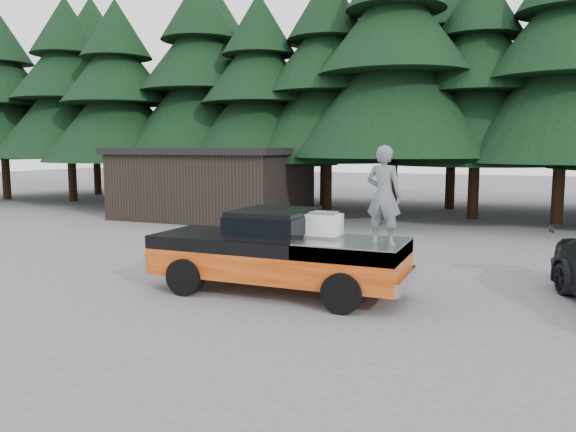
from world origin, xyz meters
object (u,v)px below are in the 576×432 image
at_px(pickup_truck, 277,264).
at_px(air_compressor, 324,226).
at_px(man_on_bed, 384,195).
at_px(utility_building, 214,182).

bearing_deg(pickup_truck, air_compressor, 9.89).
bearing_deg(man_on_bed, air_compressor, -6.14).
distance_m(air_compressor, man_on_bed, 1.66).
bearing_deg(utility_building, pickup_truck, -54.34).
height_order(man_on_bed, utility_building, man_on_bed).
height_order(air_compressor, utility_building, utility_building).
relative_size(pickup_truck, utility_building, 0.71).
height_order(pickup_truck, man_on_bed, man_on_bed).
bearing_deg(air_compressor, utility_building, 131.68).
height_order(pickup_truck, air_compressor, air_compressor).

